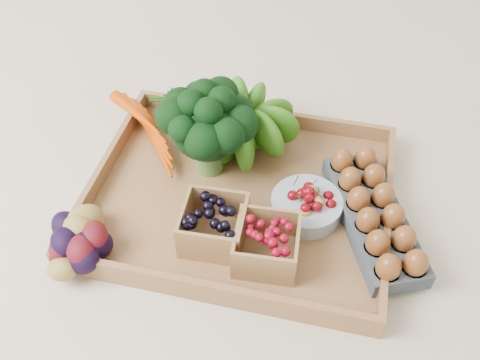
% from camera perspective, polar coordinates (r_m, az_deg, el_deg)
% --- Properties ---
extents(ground, '(4.00, 4.00, 0.00)m').
position_cam_1_polar(ground, '(1.02, 0.00, -2.30)').
color(ground, beige).
rests_on(ground, ground).
extents(tray, '(0.55, 0.45, 0.01)m').
position_cam_1_polar(tray, '(1.01, 0.00, -2.03)').
color(tray, olive).
rests_on(tray, ground).
extents(carrots, '(0.18, 0.13, 0.04)m').
position_cam_1_polar(carrots, '(1.11, -9.20, 4.82)').
color(carrots, '#C03C00').
rests_on(carrots, tray).
extents(lettuce, '(0.15, 0.15, 0.15)m').
position_cam_1_polar(lettuce, '(1.06, 0.54, 6.78)').
color(lettuce, '#1F530D').
rests_on(lettuce, tray).
extents(broccoli, '(0.18, 0.18, 0.14)m').
position_cam_1_polar(broccoli, '(1.01, -3.35, 4.05)').
color(broccoli, black).
rests_on(broccoli, tray).
extents(cherry_bowl, '(0.13, 0.13, 0.03)m').
position_cam_1_polar(cherry_bowl, '(0.98, 7.08, -2.79)').
color(cherry_bowl, '#8C9EA5').
rests_on(cherry_bowl, tray).
extents(egg_carton, '(0.21, 0.31, 0.03)m').
position_cam_1_polar(egg_carton, '(0.98, 13.96, -4.00)').
color(egg_carton, '#3B434C').
rests_on(egg_carton, tray).
extents(potatoes, '(0.15, 0.15, 0.09)m').
position_cam_1_polar(potatoes, '(0.93, -16.78, -5.99)').
color(potatoes, '#440B11').
rests_on(potatoes, tray).
extents(punnet_blackberry, '(0.11, 0.11, 0.07)m').
position_cam_1_polar(punnet_blackberry, '(0.92, -2.81, -4.80)').
color(punnet_blackberry, black).
rests_on(punnet_blackberry, tray).
extents(punnet_raspberry, '(0.11, 0.11, 0.07)m').
position_cam_1_polar(punnet_raspberry, '(0.89, 2.86, -6.91)').
color(punnet_raspberry, maroon).
rests_on(punnet_raspberry, tray).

